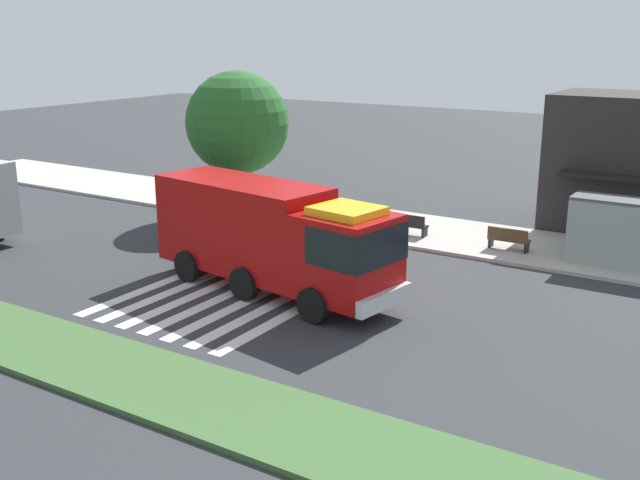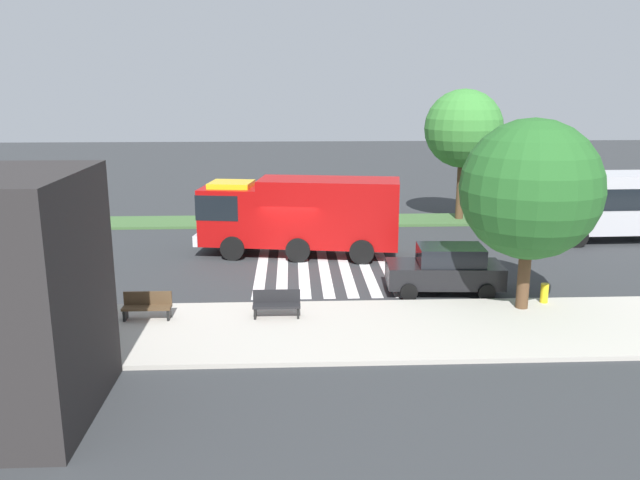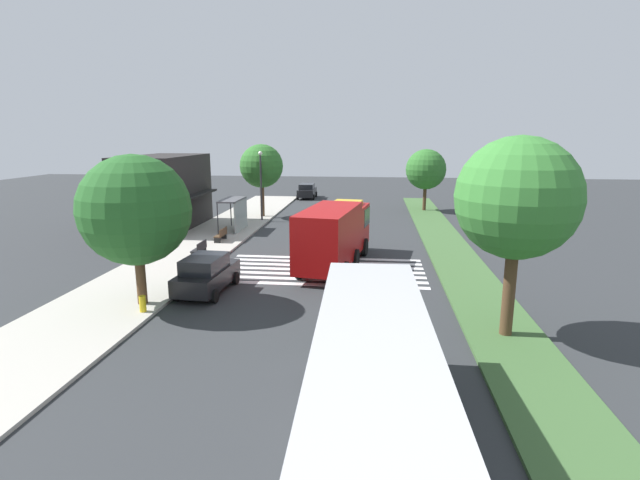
# 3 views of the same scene
# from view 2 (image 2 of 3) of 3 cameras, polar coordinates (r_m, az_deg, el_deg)

# --- Properties ---
(ground_plane) EXTENTS (120.00, 120.00, 0.00)m
(ground_plane) POSITION_cam_2_polar(r_m,az_deg,el_deg) (29.53, -2.73, -1.65)
(ground_plane) COLOR #2D3033
(sidewalk) EXTENTS (60.00, 5.24, 0.14)m
(sidewalk) POSITION_cam_2_polar(r_m,az_deg,el_deg) (20.99, -2.76, -7.99)
(sidewalk) COLOR #ADA89E
(sidewalk) RESTS_ON ground_plane
(median_strip) EXTENTS (60.00, 3.00, 0.14)m
(median_strip) POSITION_cam_2_polar(r_m,az_deg,el_deg) (37.15, -2.71, 1.68)
(median_strip) COLOR #3D6033
(median_strip) RESTS_ON ground_plane
(crosswalk) EXTENTS (5.85, 11.44, 0.01)m
(crosswalk) POSITION_cam_2_polar(r_m,az_deg,el_deg) (29.56, 0.20, -1.60)
(crosswalk) COLOR silver
(crosswalk) RESTS_ON ground_plane
(fire_truck) EXTENTS (9.54, 3.87, 3.58)m
(fire_truck) POSITION_cam_2_polar(r_m,az_deg,el_deg) (29.72, -2.19, 2.42)
(fire_truck) COLOR #A50C0C
(fire_truck) RESTS_ON ground_plane
(parked_car_mid) EXTENTS (4.44, 2.27, 1.83)m
(parked_car_mid) POSITION_cam_2_polar(r_m,az_deg,el_deg) (25.01, 11.04, -2.54)
(parked_car_mid) COLOR black
(parked_car_mid) RESTS_ON ground_plane
(bus_stop_shelter) EXTENTS (3.50, 1.40, 2.46)m
(bus_stop_shelter) POSITION_cam_2_polar(r_m,az_deg,el_deg) (23.20, -24.92, -2.42)
(bus_stop_shelter) COLOR #4C4C51
(bus_stop_shelter) RESTS_ON sidewalk
(bench_near_shelter) EXTENTS (1.60, 0.50, 0.90)m
(bench_near_shelter) POSITION_cam_2_polar(r_m,az_deg,el_deg) (22.38, -15.02, -5.63)
(bench_near_shelter) COLOR #4C3823
(bench_near_shelter) RESTS_ON sidewalk
(bench_west_of_shelter) EXTENTS (1.60, 0.50, 0.90)m
(bench_west_of_shelter) POSITION_cam_2_polar(r_m,az_deg,el_deg) (21.86, -3.85, -5.64)
(bench_west_of_shelter) COLOR black
(bench_west_of_shelter) RESTS_ON sidewalk
(sidewalk_tree_far_west) EXTENTS (4.76, 4.76, 6.59)m
(sidewalk_tree_far_west) POSITION_cam_2_polar(r_m,az_deg,el_deg) (22.87, 18.11, 4.26)
(sidewalk_tree_far_west) COLOR #513823
(sidewalk_tree_far_west) RESTS_ON sidewalk
(median_tree_far_west) EXTENTS (4.40, 4.40, 7.37)m
(median_tree_far_west) POSITION_cam_2_polar(r_m,az_deg,el_deg) (37.69, 12.57, 9.54)
(median_tree_far_west) COLOR #513823
(median_tree_far_west) RESTS_ON median_strip
(fire_hydrant) EXTENTS (0.28, 0.28, 0.70)m
(fire_hydrant) POSITION_cam_2_polar(r_m,az_deg,el_deg) (24.55, 19.20, -4.45)
(fire_hydrant) COLOR gold
(fire_hydrant) RESTS_ON sidewalk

